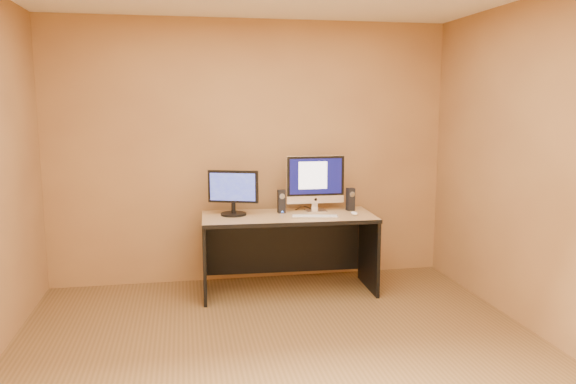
# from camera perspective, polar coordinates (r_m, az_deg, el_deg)

# --- Properties ---
(floor) EXTENTS (4.00, 4.00, 0.00)m
(floor) POSITION_cam_1_polar(r_m,az_deg,el_deg) (4.06, 0.05, -17.04)
(floor) COLOR brown
(floor) RESTS_ON ground
(walls) EXTENTS (4.00, 4.00, 2.60)m
(walls) POSITION_cam_1_polar(r_m,az_deg,el_deg) (3.68, 0.05, 1.46)
(walls) COLOR #A27441
(walls) RESTS_ON ground
(desk) EXTENTS (1.63, 0.77, 0.74)m
(desk) POSITION_cam_1_polar(r_m,az_deg,el_deg) (5.36, 0.04, -6.28)
(desk) COLOR tan
(desk) RESTS_ON ground
(imac) EXTENTS (0.57, 0.22, 0.55)m
(imac) POSITION_cam_1_polar(r_m,az_deg,el_deg) (5.44, 2.86, 0.91)
(imac) COLOR silver
(imac) RESTS_ON desk
(second_monitor) EXTENTS (0.53, 0.38, 0.42)m
(second_monitor) POSITION_cam_1_polar(r_m,az_deg,el_deg) (5.27, -5.59, -0.10)
(second_monitor) COLOR black
(second_monitor) RESTS_ON desk
(speaker_left) EXTENTS (0.07, 0.07, 0.22)m
(speaker_left) POSITION_cam_1_polar(r_m,az_deg,el_deg) (5.38, -0.67, -0.96)
(speaker_left) COLOR black
(speaker_left) RESTS_ON desk
(speaker_right) EXTENTS (0.08, 0.08, 0.22)m
(speaker_right) POSITION_cam_1_polar(r_m,az_deg,el_deg) (5.53, 6.36, -0.74)
(speaker_right) COLOR black
(speaker_right) RESTS_ON desk
(keyboard) EXTENTS (0.45, 0.20, 0.02)m
(keyboard) POSITION_cam_1_polar(r_m,az_deg,el_deg) (5.18, 2.74, -2.49)
(keyboard) COLOR #B9B9BD
(keyboard) RESTS_ON desk
(mouse) EXTENTS (0.06, 0.11, 0.04)m
(mouse) POSITION_cam_1_polar(r_m,az_deg,el_deg) (5.31, 6.75, -2.16)
(mouse) COLOR white
(mouse) RESTS_ON desk
(cable_a) EXTENTS (0.07, 0.22, 0.01)m
(cable_a) POSITION_cam_1_polar(r_m,az_deg,el_deg) (5.63, 2.14, -1.62)
(cable_a) COLOR black
(cable_a) RESTS_ON desk
(cable_b) EXTENTS (0.09, 0.16, 0.01)m
(cable_b) POSITION_cam_1_polar(r_m,az_deg,el_deg) (5.61, 1.05, -1.66)
(cable_b) COLOR black
(cable_b) RESTS_ON desk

